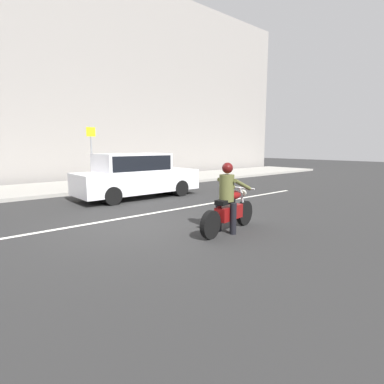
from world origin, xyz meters
name	(u,v)px	position (x,y,z in m)	size (l,w,h in m)	color
ground_plane	(136,225)	(0.00, 0.00, 0.00)	(80.00, 80.00, 0.00)	#292929
sidewalk_slab	(46,189)	(0.00, 8.00, 0.07)	(40.00, 4.40, 0.14)	#99968E
building_facade	(18,66)	(0.00, 11.40, 6.02)	(40.00, 1.40, 12.04)	gray
lane_marking_stripe	(96,223)	(-0.66, 0.90, 0.00)	(18.00, 0.14, 0.01)	silver
motorcycle_with_rider_olive	(229,204)	(1.39, -1.91, 0.66)	(2.11, 0.76, 1.63)	black
parked_sedan_white	(136,175)	(2.16, 3.66, 0.89)	(4.79, 1.82, 1.72)	silver
street_sign_post	(92,150)	(2.13, 7.78, 1.81)	(0.44, 0.08, 2.79)	gray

